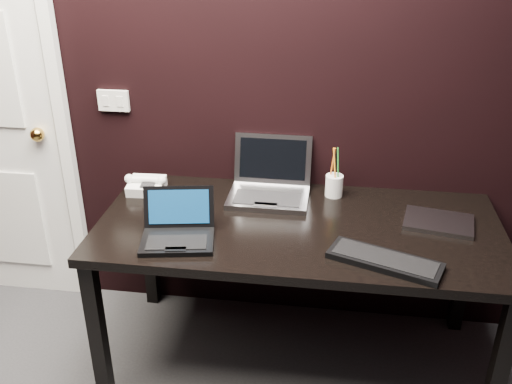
# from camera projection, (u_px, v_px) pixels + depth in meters

# --- Properties ---
(wall_back) EXTENTS (4.00, 0.00, 4.00)m
(wall_back) POSITION_uv_depth(u_px,v_px,m) (243.00, 67.00, 2.55)
(wall_back) COLOR black
(wall_back) RESTS_ON ground
(wall_switch) EXTENTS (0.15, 0.02, 0.10)m
(wall_switch) POSITION_uv_depth(u_px,v_px,m) (113.00, 101.00, 2.70)
(wall_switch) COLOR silver
(wall_switch) RESTS_ON wall_back
(desk) EXTENTS (1.70, 0.80, 0.74)m
(desk) POSITION_uv_depth(u_px,v_px,m) (298.00, 239.00, 2.44)
(desk) COLOR black
(desk) RESTS_ON ground
(netbook) EXTENTS (0.33, 0.30, 0.18)m
(netbook) POSITION_uv_depth(u_px,v_px,m) (178.00, 231.00, 2.28)
(netbook) COLOR black
(netbook) RESTS_ON desk
(silver_laptop) EXTENTS (0.36, 0.33, 0.25)m
(silver_laptop) POSITION_uv_depth(u_px,v_px,m) (270.00, 187.00, 2.62)
(silver_laptop) COLOR #949398
(silver_laptop) RESTS_ON desk
(ext_keyboard) EXTENTS (0.44, 0.28, 0.03)m
(ext_keyboard) POSITION_uv_depth(u_px,v_px,m) (385.00, 260.00, 2.13)
(ext_keyboard) COLOR black
(ext_keyboard) RESTS_ON desk
(closed_laptop) EXTENTS (0.31, 0.25, 0.02)m
(closed_laptop) POSITION_uv_depth(u_px,v_px,m) (439.00, 222.00, 2.40)
(closed_laptop) COLOR gray
(closed_laptop) RESTS_ON desk
(desk_phone) EXTENTS (0.20, 0.16, 0.10)m
(desk_phone) POSITION_uv_depth(u_px,v_px,m) (146.00, 185.00, 2.66)
(desk_phone) COLOR white
(desk_phone) RESTS_ON desk
(mobile_phone) EXTENTS (0.06, 0.05, 0.11)m
(mobile_phone) POSITION_uv_depth(u_px,v_px,m) (155.00, 203.00, 2.49)
(mobile_phone) COLOR black
(mobile_phone) RESTS_ON desk
(pen_cup) EXTENTS (0.09, 0.09, 0.24)m
(pen_cup) POSITION_uv_depth(u_px,v_px,m) (334.00, 185.00, 2.62)
(pen_cup) COLOR white
(pen_cup) RESTS_ON desk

